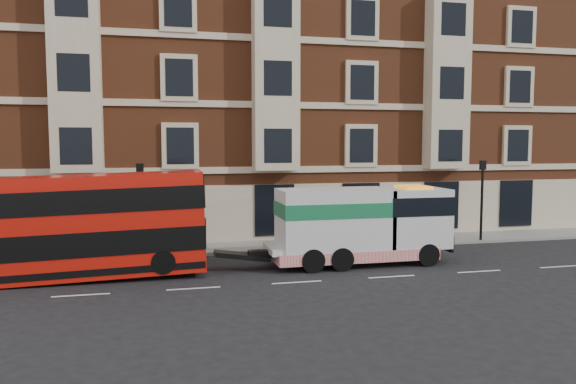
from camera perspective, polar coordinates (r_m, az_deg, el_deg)
name	(u,v)px	position (r m, az deg, el deg)	size (l,w,h in m)	color
ground	(297,282)	(22.25, 0.90, -9.17)	(120.00, 120.00, 0.00)	black
sidewalk	(261,246)	(29.39, -2.75, -5.54)	(90.00, 3.00, 0.15)	slate
victorian_terrace	(246,70)	(36.66, -4.26, 12.22)	(45.00, 12.00, 20.40)	brown
lamp_post_west	(141,202)	(27.25, -14.74, -1.00)	(0.35, 0.15, 4.35)	black
lamp_post_east	(482,194)	(32.30, 19.10, -0.20)	(0.35, 0.15, 4.35)	black
double_decker_bus	(73,225)	(23.86, -21.04, -3.14)	(10.29, 2.36, 4.16)	red
tow_truck	(359,224)	(25.31, 7.20, -3.28)	(8.23, 2.43, 3.43)	silver
pedestrian	(6,243)	(28.18, -26.73, -4.68)	(0.60, 0.39, 1.64)	#182331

